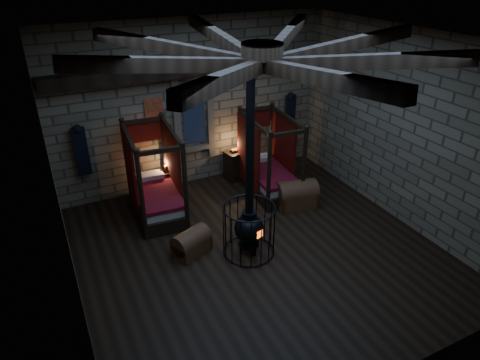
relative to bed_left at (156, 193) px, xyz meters
name	(u,v)px	position (x,y,z in m)	size (l,w,h in m)	color
room	(259,68)	(1.42, -2.28, 3.24)	(7.02, 7.02, 4.29)	black
bed_left	(156,193)	(0.00, 0.00, 0.00)	(1.17, 2.03, 2.05)	black
bed_right	(268,173)	(2.87, -0.24, -0.02)	(1.15, 1.97, 1.98)	black
trunk_left	(191,243)	(0.17, -1.85, -0.26)	(0.87, 0.72, 0.55)	brown
trunk_right	(297,195)	(3.10, -1.24, -0.20)	(1.03, 0.75, 0.69)	brown
nightstand_left	(167,182)	(0.48, 0.69, -0.16)	(0.47, 0.45, 0.83)	black
nightstand_right	(235,165)	(2.38, 0.72, -0.10)	(0.58, 0.56, 0.87)	black
stove	(249,226)	(1.23, -2.35, 0.14)	(1.06, 1.06, 4.05)	black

